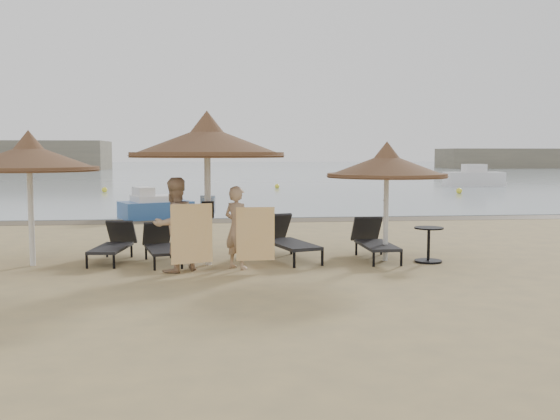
% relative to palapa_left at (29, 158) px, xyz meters
% --- Properties ---
extents(ground, '(160.00, 160.00, 0.00)m').
position_rel_palapa_left_xyz_m(ground, '(4.15, -1.18, -2.24)').
color(ground, tan).
rests_on(ground, ground).
extents(sea, '(200.00, 140.00, 0.03)m').
position_rel_palapa_left_xyz_m(sea, '(4.15, 78.82, -2.22)').
color(sea, gray).
rests_on(sea, ground).
extents(wet_sand_strip, '(200.00, 1.60, 0.01)m').
position_rel_palapa_left_xyz_m(wet_sand_strip, '(4.15, 8.22, -2.23)').
color(wet_sand_strip, brown).
rests_on(wet_sand_strip, ground).
extents(far_shore, '(150.00, 54.80, 12.00)m').
position_rel_palapa_left_xyz_m(far_shore, '(-20.95, 76.64, 0.67)').
color(far_shore, '#786F5A').
rests_on(far_shore, ground).
extents(palapa_left, '(2.83, 2.83, 2.81)m').
position_rel_palapa_left_xyz_m(palapa_left, '(0.00, 0.00, 0.00)').
color(palapa_left, silver).
rests_on(palapa_left, ground).
extents(palapa_center, '(3.24, 3.24, 3.21)m').
position_rel_palapa_left_xyz_m(palapa_center, '(3.64, -0.31, 0.32)').
color(palapa_center, silver).
rests_on(palapa_center, ground).
extents(palapa_right, '(2.61, 2.61, 2.59)m').
position_rel_palapa_left_xyz_m(palapa_right, '(7.47, -0.21, -0.17)').
color(palapa_right, silver).
rests_on(palapa_right, ground).
extents(lounger_far_left, '(0.85, 1.91, 0.83)m').
position_rel_palapa_left_xyz_m(lounger_far_left, '(1.59, 0.47, -1.87)').
color(lounger_far_left, black).
rests_on(lounger_far_left, ground).
extents(lounger_near_left, '(0.99, 1.91, 0.81)m').
position_rel_palapa_left_xyz_m(lounger_near_left, '(2.62, 0.18, -1.87)').
color(lounger_near_left, black).
rests_on(lounger_near_left, ground).
extents(lounger_near_right, '(1.27, 2.24, 0.95)m').
position_rel_palapa_left_xyz_m(lounger_near_right, '(5.36, 0.32, -1.81)').
color(lounger_near_right, black).
rests_on(lounger_near_right, ground).
extents(lounger_far_right, '(0.67, 1.97, 0.87)m').
position_rel_palapa_left_xyz_m(lounger_far_right, '(7.31, 0.13, -1.84)').
color(lounger_far_right, black).
rests_on(lounger_far_right, ground).
extents(side_table, '(0.62, 0.62, 0.75)m').
position_rel_palapa_left_xyz_m(side_table, '(8.34, -0.51, -1.88)').
color(side_table, black).
rests_on(side_table, ground).
extents(person_left, '(1.18, 1.11, 2.16)m').
position_rel_palapa_left_xyz_m(person_left, '(2.98, -1.00, -1.16)').
color(person_left, tan).
rests_on(person_left, ground).
extents(person_right, '(1.05, 1.04, 1.95)m').
position_rel_palapa_left_xyz_m(person_right, '(4.22, -0.83, -1.26)').
color(person_right, tan).
rests_on(person_right, ground).
extents(towel_left, '(0.79, 0.27, 1.15)m').
position_rel_palapa_left_xyz_m(towel_left, '(3.33, -1.35, -1.44)').
color(towel_left, orange).
rests_on(towel_left, ground).
extents(towel_right, '(0.76, 0.03, 1.07)m').
position_rel_palapa_left_xyz_m(towel_right, '(4.57, -1.08, -1.50)').
color(towel_right, orange).
rests_on(towel_right, ground).
extents(bag_patterned, '(0.32, 0.19, 0.38)m').
position_rel_palapa_left_xyz_m(bag_patterned, '(3.64, -0.13, -0.98)').
color(bag_patterned, white).
rests_on(bag_patterned, ground).
extents(bag_dark, '(0.25, 0.11, 0.35)m').
position_rel_palapa_left_xyz_m(bag_dark, '(3.64, -0.47, -1.06)').
color(bag_dark, black).
rests_on(bag_dark, ground).
extents(pedal_boat, '(2.80, 2.27, 1.13)m').
position_rel_palapa_left_xyz_m(pedal_boat, '(1.70, 9.31, -1.82)').
color(pedal_boat, '#2E5899').
rests_on(pedal_boat, ground).
extents(buoy_left, '(0.32, 0.32, 0.32)m').
position_rel_palapa_left_xyz_m(buoy_left, '(-2.56, 24.42, -2.07)').
color(buoy_left, yellow).
rests_on(buoy_left, ground).
extents(buoy_mid, '(0.31, 0.31, 0.31)m').
position_rel_palapa_left_xyz_m(buoy_mid, '(8.05, 27.44, -2.08)').
color(buoy_mid, yellow).
rests_on(buoy_mid, ground).
extents(buoy_right, '(0.34, 0.34, 0.34)m').
position_rel_palapa_left_xyz_m(buoy_right, '(17.88, 21.04, -2.07)').
color(buoy_right, yellow).
rests_on(buoy_right, ground).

